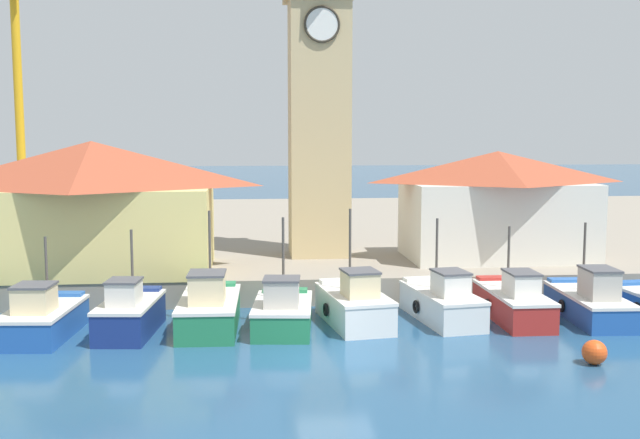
# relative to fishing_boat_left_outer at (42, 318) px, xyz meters

# --- Properties ---
(ground_plane) EXTENTS (300.00, 300.00, 0.00)m
(ground_plane) POSITION_rel_fishing_boat_left_outer_xyz_m (10.25, -3.56, -0.71)
(ground_plane) COLOR navy
(quay_wharf) EXTENTS (120.00, 40.00, 1.16)m
(quay_wharf) POSITION_rel_fishing_boat_left_outer_xyz_m (10.25, 23.88, -0.13)
(quay_wharf) COLOR gray
(quay_wharf) RESTS_ON ground
(fishing_boat_left_outer) EXTENTS (2.47, 4.56, 3.59)m
(fishing_boat_left_outer) POSITION_rel_fishing_boat_left_outer_xyz_m (0.00, 0.00, 0.00)
(fishing_boat_left_outer) COLOR #2356A8
(fishing_boat_left_outer) RESTS_ON ground
(fishing_boat_left_inner) EXTENTS (2.23, 4.26, 3.80)m
(fishing_boat_left_inner) POSITION_rel_fishing_boat_left_outer_xyz_m (3.07, 0.14, 0.06)
(fishing_boat_left_inner) COLOR navy
(fishing_boat_left_inner) RESTS_ON ground
(fishing_boat_mid_left) EXTENTS (2.33, 5.13, 4.42)m
(fishing_boat_mid_left) POSITION_rel_fishing_boat_left_outer_xyz_m (5.94, 0.56, 0.07)
(fishing_boat_mid_left) COLOR #237A4C
(fishing_boat_mid_left) RESTS_ON ground
(fishing_boat_center) EXTENTS (2.54, 4.33, 4.19)m
(fishing_boat_center) POSITION_rel_fishing_boat_left_outer_xyz_m (8.68, 0.16, -0.00)
(fishing_boat_center) COLOR #237A4C
(fishing_boat_center) RESTS_ON ground
(fishing_boat_mid_right) EXTENTS (2.68, 4.81, 4.42)m
(fishing_boat_mid_right) POSITION_rel_fishing_boat_left_outer_xyz_m (11.47, 0.74, 0.08)
(fishing_boat_mid_right) COLOR silver
(fishing_boat_mid_right) RESTS_ON ground
(fishing_boat_right_inner) EXTENTS (2.52, 5.02, 3.98)m
(fishing_boat_right_inner) POSITION_rel_fishing_boat_left_outer_xyz_m (15.00, 1.00, 0.03)
(fishing_boat_right_inner) COLOR silver
(fishing_boat_right_inner) RESTS_ON ground
(fishing_boat_right_outer) EXTENTS (1.93, 5.15, 3.64)m
(fishing_boat_right_outer) POSITION_rel_fishing_boat_left_outer_xyz_m (17.83, 0.86, 0.01)
(fishing_boat_right_outer) COLOR #AD2823
(fishing_boat_right_outer) RESTS_ON ground
(fishing_boat_far_right) EXTENTS (2.18, 5.34, 3.78)m
(fishing_boat_far_right) POSITION_rel_fishing_boat_left_outer_xyz_m (20.87, 0.62, 0.01)
(fishing_boat_far_right) COLOR #2356A8
(fishing_boat_far_right) RESTS_ON ground
(clock_tower) EXTENTS (3.46, 3.46, 17.33)m
(clock_tower) POSITION_rel_fishing_boat_left_outer_xyz_m (11.03, 10.54, 8.74)
(clock_tower) COLOR tan
(clock_tower) RESTS_ON quay_wharf
(warehouse_left) EXTENTS (10.81, 6.52, 5.84)m
(warehouse_left) POSITION_rel_fishing_boat_left_outer_xyz_m (0.53, 6.90, 3.43)
(warehouse_left) COLOR #E5D17A
(warehouse_left) RESTS_ON quay_wharf
(warehouse_right) EXTENTS (9.24, 5.67, 5.31)m
(warehouse_right) POSITION_rel_fishing_boat_left_outer_xyz_m (19.70, 8.62, 3.17)
(warehouse_right) COLOR silver
(warehouse_right) RESTS_ON quay_wharf
(port_crane_near) EXTENTS (2.16, 6.86, 19.08)m
(port_crane_near) POSITION_rel_fishing_boat_left_outer_xyz_m (-7.27, 23.33, 7.52)
(port_crane_near) COLOR #976E11
(port_crane_near) RESTS_ON quay_wharf
(mooring_buoy) EXTENTS (0.79, 0.79, 0.79)m
(mooring_buoy) POSITION_rel_fishing_boat_left_outer_xyz_m (18.38, -5.01, -0.32)
(mooring_buoy) COLOR #E54C19
(mooring_buoy) RESTS_ON ground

